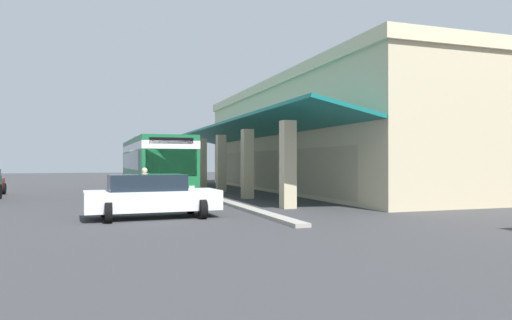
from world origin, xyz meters
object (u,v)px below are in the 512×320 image
(transit_bus, at_px, (154,163))
(parked_sedan_white, at_px, (151,196))
(pedestrian, at_px, (145,186))
(potted_palm, at_px, (183,177))

(transit_bus, height_order, parked_sedan_white, transit_bus)
(transit_bus, xyz_separation_m, pedestrian, (7.37, -1.23, -0.92))
(parked_sedan_white, bearing_deg, transit_bus, 172.83)
(transit_bus, bearing_deg, parked_sedan_white, -7.17)
(transit_bus, relative_size, pedestrian, 6.77)
(parked_sedan_white, bearing_deg, pedestrian, 179.16)
(parked_sedan_white, bearing_deg, potted_palm, 167.10)
(parked_sedan_white, xyz_separation_m, pedestrian, (-2.72, 0.04, 0.18))
(transit_bus, bearing_deg, potted_palm, 161.98)
(transit_bus, relative_size, parked_sedan_white, 2.51)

